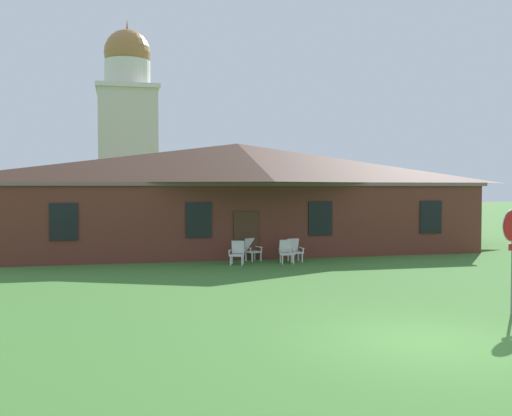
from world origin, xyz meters
TOP-DOWN VIEW (x-y plane):
  - ground_plane at (0.00, 0.00)m, footprint 200.00×200.00m
  - brick_building at (-0.00, 18.82)m, footprint 22.57×10.40m
  - dome_tower at (-5.12, 40.10)m, footprint 5.18×5.18m
  - lawn_chair_by_porch at (-1.31, 12.51)m, footprint 0.76×0.81m
  - lawn_chair_near_door at (-0.47, 13.58)m, footprint 0.79×0.84m
  - lawn_chair_left_end at (0.74, 12.44)m, footprint 0.68×0.71m
  - lawn_chair_middle at (1.21, 12.87)m, footprint 0.67×0.70m

SIDE VIEW (x-z plane):
  - ground_plane at x=0.00m, z-range 0.00..0.00m
  - lawn_chair_by_porch at x=-1.31m, z-range 0.02..0.98m
  - lawn_chair_near_door at x=-0.47m, z-range 0.02..0.98m
  - lawn_chair_left_end at x=0.74m, z-range 0.02..0.98m
  - lawn_chair_middle at x=1.21m, z-range 0.02..0.98m
  - brick_building at x=0.00m, z-range 0.05..5.44m
  - dome_tower at x=-5.12m, z-range -0.82..16.52m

